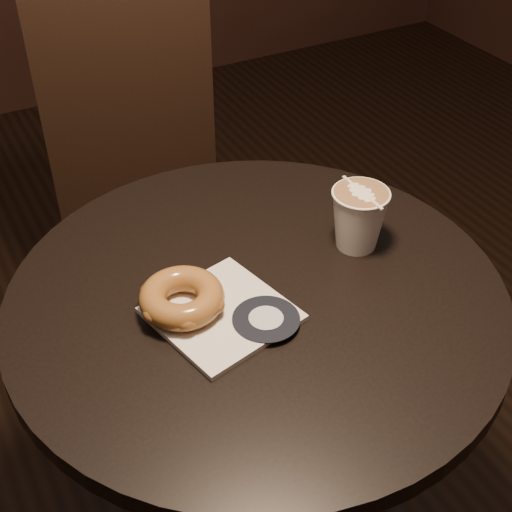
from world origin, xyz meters
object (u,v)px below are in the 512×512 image
object	(u,v)px
chair	(143,190)
latte_cup	(358,219)
cafe_table	(257,386)
doughnut	(182,298)
pastry_bag	(222,314)

from	to	relation	value
chair	latte_cup	distance (m)	0.69
cafe_table	doughnut	world-z (taller)	doughnut
pastry_bag	doughnut	xyz separation A→B (m)	(-0.04, 0.03, 0.02)
cafe_table	pastry_bag	distance (m)	0.22
chair	doughnut	size ratio (longest dim) A/B	8.27
cafe_table	pastry_bag	world-z (taller)	pastry_bag
cafe_table	pastry_bag	bearing A→B (deg)	-160.79
chair	doughnut	bearing A→B (deg)	-93.78
cafe_table	chair	world-z (taller)	chair
pastry_bag	chair	bearing A→B (deg)	66.58
doughnut	cafe_table	bearing A→B (deg)	-4.47
pastry_bag	doughnut	bearing A→B (deg)	130.40
chair	pastry_bag	world-z (taller)	chair
cafe_table	latte_cup	xyz separation A→B (m)	(0.18, 0.02, 0.25)
doughnut	chair	bearing A→B (deg)	75.43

